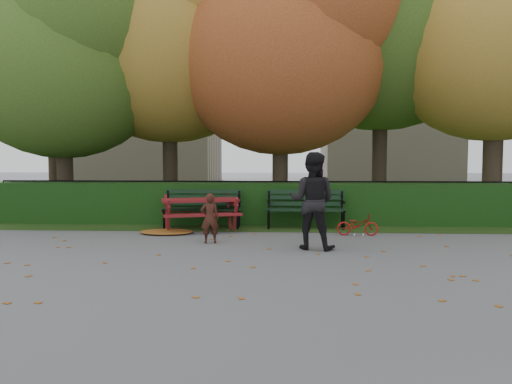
{
  "coord_description": "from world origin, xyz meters",
  "views": [
    {
      "loc": [
        0.56,
        -7.81,
        1.64
      ],
      "look_at": [
        0.08,
        1.34,
        1.0
      ],
      "focal_mm": 35.0,
      "sensor_mm": 36.0,
      "label": 1
    }
  ],
  "objects_px": {
    "tree_d": "(397,8)",
    "tree_e": "(512,25)",
    "tree_c": "(293,39)",
    "adult": "(312,201)",
    "child": "(210,218)",
    "picnic_table": "(200,206)",
    "tree_a": "(70,50)",
    "bench_right": "(306,206)",
    "tree_b": "(179,27)",
    "bench_left": "(203,205)",
    "tree_f": "(59,39)",
    "bicycle": "(358,225)"
  },
  "relations": [
    {
      "from": "tree_d",
      "to": "tree_e",
      "type": "distance_m",
      "value": 3.15
    },
    {
      "from": "tree_c",
      "to": "adult",
      "type": "distance_m",
      "value": 6.29
    },
    {
      "from": "child",
      "to": "picnic_table",
      "type": "bearing_deg",
      "value": -85.16
    },
    {
      "from": "tree_e",
      "to": "child",
      "type": "distance_m",
      "value": 9.63
    },
    {
      "from": "tree_a",
      "to": "bench_right",
      "type": "bearing_deg",
      "value": -16.61
    },
    {
      "from": "tree_d",
      "to": "bench_right",
      "type": "distance_m",
      "value": 7.07
    },
    {
      "from": "tree_b",
      "to": "bench_left",
      "type": "bearing_deg",
      "value": -69.42
    },
    {
      "from": "tree_f",
      "to": "picnic_table",
      "type": "relative_size",
      "value": 4.64
    },
    {
      "from": "tree_f",
      "to": "bench_left",
      "type": "xyz_separation_m",
      "value": [
        5.83,
        -5.54,
        -5.17
      ]
    },
    {
      "from": "tree_e",
      "to": "picnic_table",
      "type": "height_order",
      "value": "tree_e"
    },
    {
      "from": "tree_b",
      "to": "adult",
      "type": "height_order",
      "value": "tree_b"
    },
    {
      "from": "tree_f",
      "to": "child",
      "type": "relative_size",
      "value": 9.59
    },
    {
      "from": "tree_e",
      "to": "tree_f",
      "type": "relative_size",
      "value": 0.89
    },
    {
      "from": "tree_a",
      "to": "adult",
      "type": "distance_m",
      "value": 8.55
    },
    {
      "from": "bench_left",
      "to": "bench_right",
      "type": "relative_size",
      "value": 1.0
    },
    {
      "from": "bicycle",
      "to": "tree_b",
      "type": "bearing_deg",
      "value": 48.55
    },
    {
      "from": "tree_e",
      "to": "adult",
      "type": "height_order",
      "value": "tree_e"
    },
    {
      "from": "bench_right",
      "to": "picnic_table",
      "type": "bearing_deg",
      "value": -168.09
    },
    {
      "from": "tree_f",
      "to": "adult",
      "type": "relative_size",
      "value": 5.3
    },
    {
      "from": "bicycle",
      "to": "tree_e",
      "type": "bearing_deg",
      "value": -54.2
    },
    {
      "from": "tree_a",
      "to": "picnic_table",
      "type": "distance_m",
      "value": 6.06
    },
    {
      "from": "tree_a",
      "to": "tree_d",
      "type": "distance_m",
      "value": 9.33
    },
    {
      "from": "bicycle",
      "to": "tree_d",
      "type": "bearing_deg",
      "value": -20.43
    },
    {
      "from": "tree_d",
      "to": "tree_f",
      "type": "bearing_deg",
      "value": 169.67
    },
    {
      "from": "bench_right",
      "to": "tree_c",
      "type": "bearing_deg",
      "value": 96.7
    },
    {
      "from": "tree_b",
      "to": "child",
      "type": "xyz_separation_m",
      "value": [
        1.63,
        -5.18,
        -4.92
      ]
    },
    {
      "from": "tree_c",
      "to": "bench_left",
      "type": "xyz_separation_m",
      "value": [
        -2.13,
        -2.26,
        -4.3
      ]
    },
    {
      "from": "tree_d",
      "to": "adult",
      "type": "relative_size",
      "value": 5.53
    },
    {
      "from": "bench_right",
      "to": "picnic_table",
      "type": "distance_m",
      "value": 2.43
    },
    {
      "from": "bench_right",
      "to": "picnic_table",
      "type": "relative_size",
      "value": 0.91
    },
    {
      "from": "picnic_table",
      "to": "tree_e",
      "type": "bearing_deg",
      "value": 1.91
    },
    {
      "from": "tree_b",
      "to": "bicycle",
      "type": "xyz_separation_m",
      "value": [
        4.58,
        -4.1,
        -5.18
      ]
    },
    {
      "from": "bench_right",
      "to": "bicycle",
      "type": "distance_m",
      "value": 1.51
    },
    {
      "from": "tree_e",
      "to": "tree_f",
      "type": "distance_m",
      "value": 14.1
    },
    {
      "from": "tree_e",
      "to": "bicycle",
      "type": "xyz_separation_m",
      "value": [
        -4.38,
        -3.12,
        -4.86
      ]
    },
    {
      "from": "tree_d",
      "to": "picnic_table",
      "type": "relative_size",
      "value": 4.84
    },
    {
      "from": "tree_c",
      "to": "picnic_table",
      "type": "xyz_separation_m",
      "value": [
        -2.11,
        -2.76,
        -4.27
      ]
    },
    {
      "from": "tree_b",
      "to": "tree_f",
      "type": "relative_size",
      "value": 0.96
    },
    {
      "from": "tree_f",
      "to": "picnic_table",
      "type": "bearing_deg",
      "value": -45.87
    },
    {
      "from": "tree_a",
      "to": "bicycle",
      "type": "distance_m",
      "value": 8.99
    },
    {
      "from": "picnic_table",
      "to": "tree_c",
      "type": "bearing_deg",
      "value": 36.29
    },
    {
      "from": "tree_a",
      "to": "tree_b",
      "type": "height_order",
      "value": "tree_b"
    },
    {
      "from": "child",
      "to": "adult",
      "type": "height_order",
      "value": "adult"
    },
    {
      "from": "tree_a",
      "to": "child",
      "type": "xyz_separation_m",
      "value": [
        4.37,
        -4.02,
        -4.04
      ]
    },
    {
      "from": "tree_c",
      "to": "bench_right",
      "type": "height_order",
      "value": "tree_c"
    },
    {
      "from": "tree_a",
      "to": "adult",
      "type": "xyz_separation_m",
      "value": [
        6.29,
        -4.5,
        -3.65
      ]
    },
    {
      "from": "tree_a",
      "to": "child",
      "type": "relative_size",
      "value": 7.81
    },
    {
      "from": "bench_right",
      "to": "adult",
      "type": "xyz_separation_m",
      "value": [
        -0.0,
        -2.62,
        0.35
      ]
    },
    {
      "from": "tree_d",
      "to": "bench_left",
      "type": "relative_size",
      "value": 5.32
    },
    {
      "from": "tree_f",
      "to": "tree_d",
      "type": "bearing_deg",
      "value": -10.33
    }
  ]
}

